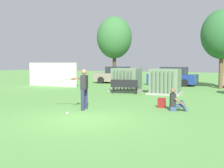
{
  "coord_description": "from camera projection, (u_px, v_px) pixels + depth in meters",
  "views": [
    {
      "loc": [
        4.82,
        -8.06,
        2.03
      ],
      "look_at": [
        -0.37,
        3.5,
        1.0
      ],
      "focal_mm": 42.8,
      "sensor_mm": 36.0,
      "label": 1
    }
  ],
  "objects": [
    {
      "name": "sports_ball",
      "position": [
        67.0,
        113.0,
        10.45
      ],
      "size": [
        0.09,
        0.09,
        0.09
      ],
      "primitive_type": "sphere",
      "color": "white",
      "rests_on": "ground"
    },
    {
      "name": "park_bench",
      "position": [
        124.0,
        86.0,
        17.22
      ],
      "size": [
        1.83,
        0.57,
        0.92
      ],
      "color": "black",
      "rests_on": "ground"
    },
    {
      "name": "batter",
      "position": [
        83.0,
        87.0,
        11.42
      ],
      "size": [
        1.61,
        0.77,
        1.74
      ],
      "color": "#282D4C",
      "rests_on": "ground"
    },
    {
      "name": "transformer_west",
      "position": [
        127.0,
        80.0,
        18.52
      ],
      "size": [
        2.1,
        1.7,
        1.62
      ],
      "color": "#9E9B93",
      "rests_on": "ground"
    },
    {
      "name": "parked_car_left_of_center",
      "position": [
        173.0,
        77.0,
        23.58
      ],
      "size": [
        4.34,
        2.21,
        1.62
      ],
      "color": "navy",
      "rests_on": "ground"
    },
    {
      "name": "ground_plane",
      "position": [
        81.0,
        120.0,
        9.46
      ],
      "size": [
        96.0,
        96.0,
        0.0
      ],
      "primitive_type": "plane",
      "color": "#5B9947"
    },
    {
      "name": "parked_car_leftmost",
      "position": [
        117.0,
        75.0,
        26.03
      ],
      "size": [
        4.35,
        2.25,
        1.62
      ],
      "color": "gray",
      "rests_on": "ground"
    },
    {
      "name": "transformer_mid_west",
      "position": [
        165.0,
        82.0,
        17.01
      ],
      "size": [
        2.1,
        1.7,
        1.62
      ],
      "color": "#9E9B93",
      "rests_on": "ground"
    },
    {
      "name": "backpack",
      "position": [
        162.0,
        103.0,
        11.96
      ],
      "size": [
        0.33,
        0.27,
        0.44
      ],
      "color": "maroon",
      "rests_on": "ground"
    },
    {
      "name": "tree_left",
      "position": [
        114.0,
        38.0,
        25.31
      ],
      "size": [
        3.32,
        3.32,
        6.35
      ],
      "color": "#4C3828",
      "rests_on": "ground"
    },
    {
      "name": "seated_spectator",
      "position": [
        175.0,
        102.0,
        11.17
      ],
      "size": [
        0.79,
        0.65,
        0.96
      ],
      "color": "#384C75",
      "rests_on": "ground"
    },
    {
      "name": "fence_panel",
      "position": [
        52.0,
        74.0,
        22.63
      ],
      "size": [
        4.8,
        0.12,
        2.0
      ],
      "primitive_type": "cube",
      "color": "beige",
      "rests_on": "ground"
    },
    {
      "name": "tree_center_left",
      "position": [
        222.0,
        34.0,
        20.34
      ],
      "size": [
        3.17,
        3.17,
        6.05
      ],
      "color": "brown",
      "rests_on": "ground"
    }
  ]
}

